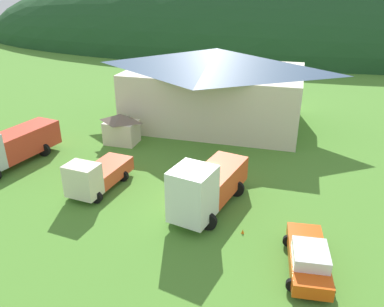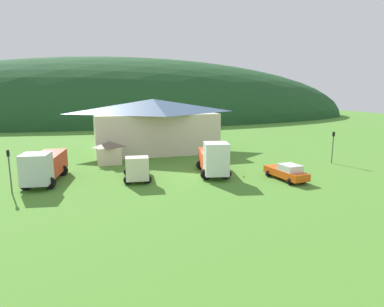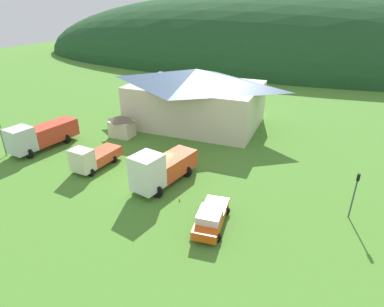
{
  "view_description": "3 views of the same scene",
  "coord_description": "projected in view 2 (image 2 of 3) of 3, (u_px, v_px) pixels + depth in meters",
  "views": [
    {
      "loc": [
        5.66,
        -21.12,
        13.22
      ],
      "look_at": [
        -1.14,
        2.91,
        1.97
      ],
      "focal_mm": 35.25,
      "sensor_mm": 36.0,
      "label": 1
    },
    {
      "loc": [
        -11.35,
        -32.91,
        8.69
      ],
      "look_at": [
        -0.86,
        0.59,
        2.1
      ],
      "focal_mm": 31.19,
      "sensor_mm": 36.0,
      "label": 2
    },
    {
      "loc": [
        13.17,
        -23.73,
        15.31
      ],
      "look_at": [
        2.53,
        2.44,
        1.94
      ],
      "focal_mm": 29.82,
      "sensor_mm": 36.0,
      "label": 3
    }
  ],
  "objects": [
    {
      "name": "ground_plane",
      "position": [
        201.0,
        173.0,
        35.81
      ],
      "size": [
        200.0,
        200.0,
        0.0
      ],
      "primitive_type": "plane",
      "color": "#4C842D"
    },
    {
      "name": "forested_hill_backdrop",
      "position": [
        125.0,
        119.0,
        104.92
      ],
      "size": [
        156.1,
        60.0,
        37.48
      ],
      "primitive_type": "ellipsoid",
      "color": "#1E4723",
      "rests_on": "ground"
    },
    {
      "name": "depot_building",
      "position": [
        153.0,
        124.0,
        48.94
      ],
      "size": [
        18.02,
        12.29,
        7.57
      ],
      "color": "beige",
      "rests_on": "ground"
    },
    {
      "name": "play_shed_cream",
      "position": [
        109.0,
        152.0,
        40.08
      ],
      "size": [
        3.03,
        2.26,
        2.76
      ],
      "color": "beige",
      "rests_on": "ground"
    },
    {
      "name": "tow_truck_silver",
      "position": [
        45.0,
        165.0,
        31.91
      ],
      "size": [
        3.88,
        8.31,
        3.27
      ],
      "rotation": [
        0.0,
        0.0,
        -1.73
      ],
      "color": "silver",
      "rests_on": "ground"
    },
    {
      "name": "light_truck_cream",
      "position": [
        137.0,
        168.0,
        32.83
      ],
      "size": [
        2.99,
        5.6,
        2.6
      ],
      "rotation": [
        0.0,
        0.0,
        -1.68
      ],
      "color": "beige",
      "rests_on": "ground"
    },
    {
      "name": "heavy_rig_white",
      "position": [
        213.0,
        159.0,
        34.67
      ],
      "size": [
        3.99,
        7.63,
        3.71
      ],
      "rotation": [
        0.0,
        0.0,
        -1.79
      ],
      "color": "white",
      "rests_on": "ground"
    },
    {
      "name": "service_pickup_orange",
      "position": [
        287.0,
        172.0,
        32.91
      ],
      "size": [
        2.58,
        5.13,
        1.66
      ],
      "rotation": [
        0.0,
        0.0,
        -1.47
      ],
      "color": "#EA5413",
      "rests_on": "ground"
    },
    {
      "name": "traffic_light_west",
      "position": [
        9.0,
        167.0,
        28.28
      ],
      "size": [
        0.2,
        0.32,
        3.82
      ],
      "color": "#4C4C51",
      "rests_on": "ground"
    },
    {
      "name": "traffic_light_east",
      "position": [
        333.0,
        144.0,
        40.35
      ],
      "size": [
        0.2,
        0.32,
        3.87
      ],
      "color": "#4C4C51",
      "rests_on": "ground"
    },
    {
      "name": "traffic_cone_near_pickup",
      "position": [
        244.0,
        177.0,
        34.08
      ],
      "size": [
        0.36,
        0.36,
        0.54
      ],
      "primitive_type": "cone",
      "color": "orange",
      "rests_on": "ground"
    }
  ]
}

